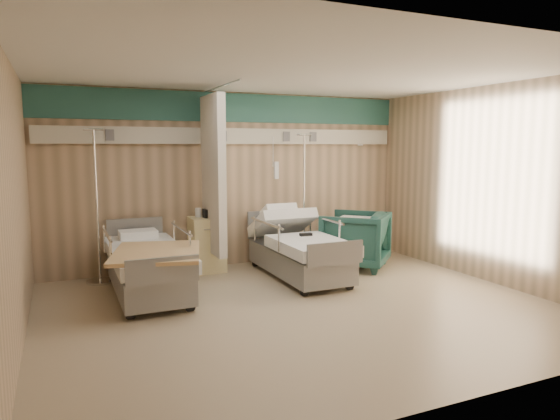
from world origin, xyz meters
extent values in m
cube|color=gray|center=(0.00, 0.00, 0.00)|extent=(6.00, 5.00, 0.00)
cube|color=tan|center=(0.00, 2.50, 1.40)|extent=(6.00, 0.04, 2.80)
cube|color=tan|center=(0.00, -2.50, 1.40)|extent=(6.00, 0.04, 2.80)
cube|color=tan|center=(-3.00, 0.00, 1.40)|extent=(0.04, 5.00, 2.80)
cube|color=tan|center=(3.00, 0.00, 1.40)|extent=(0.04, 5.00, 2.80)
cube|color=silver|center=(0.00, 0.00, 2.80)|extent=(6.00, 5.00, 0.04)
cube|color=#296059|center=(0.00, 2.48, 2.55)|extent=(6.00, 0.04, 0.45)
cube|color=beige|center=(0.00, 2.45, 2.10)|extent=(5.88, 0.08, 0.25)
cylinder|color=silver|center=(-0.50, 1.60, 2.76)|extent=(0.03, 1.80, 0.03)
cube|color=silver|center=(-0.50, 1.95, 1.51)|extent=(0.12, 0.90, 2.35)
cube|color=#F4E099|center=(-0.55, 2.20, 0.42)|extent=(0.50, 0.48, 0.85)
imported|color=#1C463F|center=(1.70, 1.49, 0.45)|extent=(1.38, 1.38, 0.90)
cube|color=white|center=(1.70, 1.49, 0.94)|extent=(0.86, 0.85, 0.07)
cylinder|color=silver|center=(1.10, 2.13, 0.02)|extent=(0.38, 0.38, 0.03)
cylinder|color=silver|center=(1.10, 2.13, 1.06)|extent=(0.03, 0.03, 2.13)
cylinder|color=silver|center=(1.10, 2.13, 2.13)|extent=(0.26, 0.03, 0.03)
cylinder|color=silver|center=(-2.13, 2.19, 0.02)|extent=(0.39, 0.39, 0.03)
cylinder|color=silver|center=(-2.13, 2.19, 1.08)|extent=(0.03, 0.03, 2.17)
cylinder|color=silver|center=(-2.13, 2.19, 2.17)|extent=(0.26, 0.03, 0.03)
cube|color=black|center=(0.68, 1.23, 0.65)|extent=(0.19, 0.09, 0.04)
cube|color=tan|center=(-1.55, 0.84, 0.65)|extent=(1.31, 1.50, 0.04)
cube|color=black|center=(-0.48, 2.15, 0.92)|extent=(0.25, 0.16, 0.13)
cylinder|color=white|center=(-0.66, 2.28, 0.92)|extent=(0.11, 0.11, 0.14)
camera|label=1|loc=(-2.60, -5.22, 1.94)|focal=32.00mm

